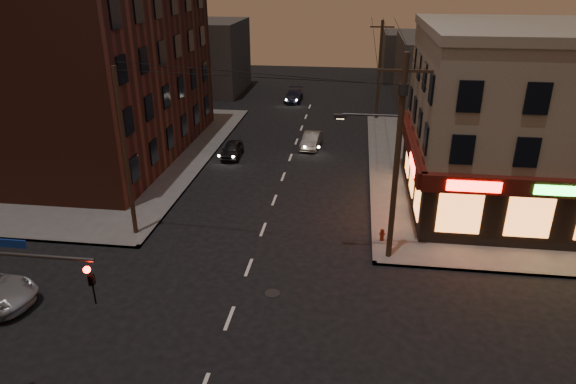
% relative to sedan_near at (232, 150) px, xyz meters
% --- Properties ---
extents(ground, '(120.00, 120.00, 0.00)m').
position_rel_sedan_near_xyz_m(ground, '(4.47, -19.53, -0.59)').
color(ground, black).
rests_on(ground, ground).
extents(sidewalk_ne, '(24.00, 28.00, 0.15)m').
position_rel_sedan_near_xyz_m(sidewalk_ne, '(22.47, -0.53, -0.52)').
color(sidewalk_ne, '#514F4C').
rests_on(sidewalk_ne, ground).
extents(sidewalk_nw, '(24.00, 28.00, 0.15)m').
position_rel_sedan_near_xyz_m(sidewalk_nw, '(-13.53, -0.53, -0.52)').
color(sidewalk_nw, '#514F4C').
rests_on(sidewalk_nw, ground).
extents(pizza_building, '(15.85, 12.85, 10.50)m').
position_rel_sedan_near_xyz_m(pizza_building, '(20.40, -6.10, 4.75)').
color(pizza_building, gray).
rests_on(pizza_building, sidewalk_ne).
extents(brick_apartment, '(12.00, 20.00, 13.00)m').
position_rel_sedan_near_xyz_m(brick_apartment, '(-10.03, -0.53, 6.06)').
color(brick_apartment, '#4B2318').
rests_on(brick_apartment, sidewalk_nw).
extents(bg_building_ne_a, '(10.00, 12.00, 7.00)m').
position_rel_sedan_near_xyz_m(bg_building_ne_a, '(18.47, 18.47, 2.91)').
color(bg_building_ne_a, '#3F3D3A').
rests_on(bg_building_ne_a, ground).
extents(bg_building_nw, '(9.00, 10.00, 8.00)m').
position_rel_sedan_near_xyz_m(bg_building_nw, '(-8.53, 22.47, 3.41)').
color(bg_building_nw, '#3F3D3A').
rests_on(bg_building_nw, ground).
extents(bg_building_ne_b, '(8.00, 8.00, 6.00)m').
position_rel_sedan_near_xyz_m(bg_building_ne_b, '(16.47, 32.47, 2.41)').
color(bg_building_ne_b, '#3F3D3A').
rests_on(bg_building_ne_b, ground).
extents(utility_pole_main, '(4.20, 0.44, 10.00)m').
position_rel_sedan_near_xyz_m(utility_pole_main, '(11.15, -13.73, 5.17)').
color(utility_pole_main, '#382619').
rests_on(utility_pole_main, sidewalk_ne).
extents(utility_pole_far, '(0.26, 0.26, 9.00)m').
position_rel_sedan_near_xyz_m(utility_pole_far, '(11.27, 12.47, 4.06)').
color(utility_pole_far, '#382619').
rests_on(utility_pole_far, sidewalk_ne).
extents(utility_pole_west, '(0.24, 0.24, 9.00)m').
position_rel_sedan_near_xyz_m(utility_pole_west, '(-2.33, -13.03, 4.06)').
color(utility_pole_west, '#382619').
rests_on(utility_pole_west, sidewalk_nw).
extents(sedan_near, '(1.54, 3.53, 1.18)m').
position_rel_sedan_near_xyz_m(sedan_near, '(0.00, 0.00, 0.00)').
color(sedan_near, black).
rests_on(sedan_near, ground).
extents(sedan_mid, '(1.63, 3.78, 1.21)m').
position_rel_sedan_near_xyz_m(sedan_mid, '(5.85, 3.12, 0.01)').
color(sedan_mid, '#63625C').
rests_on(sedan_mid, ground).
extents(sedan_far, '(1.77, 4.30, 1.25)m').
position_rel_sedan_near_xyz_m(sedan_far, '(2.49, 18.59, 0.03)').
color(sedan_far, black).
rests_on(sedan_far, ground).
extents(fire_hydrant, '(0.30, 0.30, 0.67)m').
position_rel_sedan_near_xyz_m(fire_hydrant, '(10.99, -12.17, -0.07)').
color(fire_hydrant, maroon).
rests_on(fire_hydrant, sidewalk_ne).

